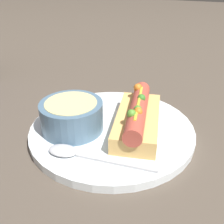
{
  "coord_description": "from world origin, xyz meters",
  "views": [
    {
      "loc": [
        -0.35,
        -0.14,
        0.25
      ],
      "look_at": [
        0.0,
        0.0,
        0.04
      ],
      "focal_mm": 42.0,
      "sensor_mm": 36.0,
      "label": 1
    }
  ],
  "objects": [
    {
      "name": "ground_plane",
      "position": [
        0.0,
        0.0,
        0.0
      ],
      "size": [
        4.0,
        4.0,
        0.0
      ],
      "primitive_type": "plane",
      "color": "#4C4238"
    },
    {
      "name": "dinner_plate",
      "position": [
        0.0,
        0.0,
        0.01
      ],
      "size": [
        0.28,
        0.28,
        0.01
      ],
      "color": "white",
      "rests_on": "ground_plane"
    },
    {
      "name": "soup_bowl",
      "position": [
        -0.03,
        0.06,
        0.04
      ],
      "size": [
        0.1,
        0.1,
        0.05
      ],
      "color": "slate",
      "rests_on": "dinner_plate"
    },
    {
      "name": "spoon",
      "position": [
        -0.09,
        0.02,
        0.02
      ],
      "size": [
        0.03,
        0.16,
        0.01
      ],
      "rotation": [
        0.0,
        0.0,
        1.65
      ],
      "color": "#B7B7BC",
      "rests_on": "dinner_plate"
    },
    {
      "name": "hot_dog",
      "position": [
        0.01,
        -0.04,
        0.04
      ],
      "size": [
        0.17,
        0.1,
        0.06
      ],
      "rotation": [
        0.0,
        0.0,
        0.2
      ],
      "color": "#DBAD60",
      "rests_on": "dinner_plate"
    }
  ]
}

